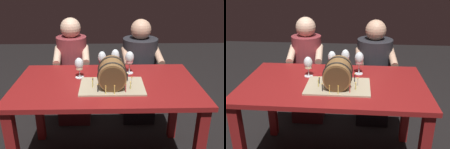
# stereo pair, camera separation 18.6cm
# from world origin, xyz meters

# --- Properties ---
(dining_table) EXTENTS (1.43, 0.82, 0.76)m
(dining_table) POSITION_xyz_m (0.00, 0.00, 0.64)
(dining_table) COLOR maroon
(dining_table) RESTS_ON ground
(barrel_cake) EXTENTS (0.48, 0.33, 0.22)m
(barrel_cake) POSITION_xyz_m (0.04, -0.08, 0.86)
(barrel_cake) COLOR tan
(barrel_cake) RESTS_ON dining_table
(wine_glass_rose) EXTENTS (0.07, 0.07, 0.19)m
(wine_glass_rose) POSITION_xyz_m (0.20, 0.20, 0.89)
(wine_glass_rose) COLOR white
(wine_glass_rose) RESTS_ON dining_table
(wine_glass_red) EXTENTS (0.07, 0.07, 0.19)m
(wine_glass_red) POSITION_xyz_m (-0.03, 0.22, 0.88)
(wine_glass_red) COLOR white
(wine_glass_red) RESTS_ON dining_table
(wine_glass_white) EXTENTS (0.07, 0.07, 0.17)m
(wine_glass_white) POSITION_xyz_m (-0.22, 0.11, 0.87)
(wine_glass_white) COLOR white
(wine_glass_white) RESTS_ON dining_table
(wine_glass_amber) EXTENTS (0.07, 0.07, 0.20)m
(wine_glass_amber) POSITION_xyz_m (0.08, 0.25, 0.89)
(wine_glass_amber) COLOR white
(wine_glass_amber) RESTS_ON dining_table
(person_seated_left) EXTENTS (0.37, 0.47, 1.15)m
(person_seated_left) POSITION_xyz_m (-0.35, 0.72, 0.51)
(person_seated_left) COLOR #4C1B1E
(person_seated_left) RESTS_ON ground
(person_seated_right) EXTENTS (0.41, 0.49, 1.13)m
(person_seated_right) POSITION_xyz_m (0.35, 0.72, 0.53)
(person_seated_right) COLOR black
(person_seated_right) RESTS_ON ground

